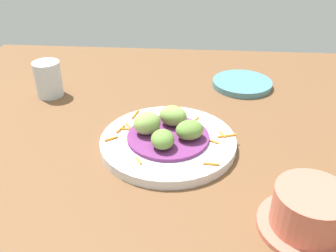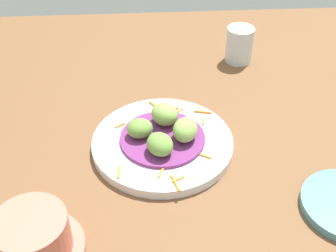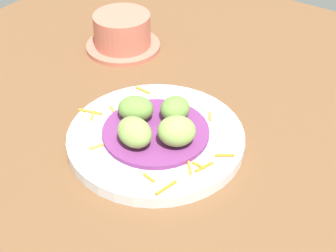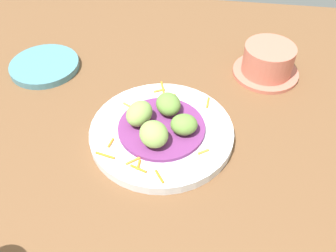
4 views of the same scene
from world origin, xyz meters
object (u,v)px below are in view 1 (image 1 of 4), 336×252
object	(u,v)px
guac_scoop_center	(190,130)
water_glass	(48,79)
guac_scoop_left	(163,139)
side_plate_small	(242,84)
terracotta_bowl	(309,212)
main_plate	(168,142)
guac_scoop_right	(173,116)
guac_scoop_back	(147,123)

from	to	relation	value
guac_scoop_center	water_glass	distance (cm)	39.00
guac_scoop_left	guac_scoop_center	size ratio (longest dim) A/B	0.89
side_plate_small	terracotta_bowl	bearing A→B (deg)	5.74
main_plate	water_glass	xyz separation A→B (cm)	(-19.40, -29.51, 3.25)
guac_scoop_right	guac_scoop_back	size ratio (longest dim) A/B	1.05
guac_scoop_center	side_plate_small	size ratio (longest dim) A/B	0.35
guac_scoop_right	terracotta_bowl	distance (cm)	30.70
guac_scoop_left	guac_scoop_back	size ratio (longest dim) A/B	0.89
water_glass	guac_scoop_back	bearing A→B (deg)	53.72
guac_scoop_back	guac_scoop_right	bearing A→B (deg)	125.76
guac_scoop_right	guac_scoop_left	bearing A→B (deg)	-9.24
guac_scoop_back	terracotta_bowl	size ratio (longest dim) A/B	0.38
guac_scoop_center	guac_scoop_back	world-z (taller)	guac_scoop_back
main_plate	water_glass	world-z (taller)	water_glass
main_plate	side_plate_small	bearing A→B (deg)	149.82
water_glass	terracotta_bowl	bearing A→B (deg)	52.72
main_plate	terracotta_bowl	bearing A→B (deg)	47.78
guac_scoop_back	guac_scoop_center	bearing A→B (deg)	80.76
terracotta_bowl	guac_scoop_back	bearing A→B (deg)	-128.28
guac_scoop_center	terracotta_bowl	distance (cm)	25.07
guac_scoop_back	water_glass	size ratio (longest dim) A/B	0.63
main_plate	terracotta_bowl	world-z (taller)	terracotta_bowl
guac_scoop_right	side_plate_small	world-z (taller)	guac_scoop_right
side_plate_small	guac_scoop_center	bearing A→B (deg)	-23.28
guac_scoop_right	guac_scoop_center	bearing A→B (deg)	35.76
guac_scoop_left	guac_scoop_right	size ratio (longest dim) A/B	0.85
guac_scoop_center	side_plate_small	distance (cm)	31.30
guac_scoop_left	guac_scoop_center	xyz separation A→B (cm)	(-3.31, 4.59, 0.11)
main_plate	guac_scoop_back	distance (cm)	5.38
side_plate_small	water_glass	distance (cm)	46.67
guac_scoop_center	side_plate_small	xyz separation A→B (cm)	(-28.58, 12.30, -3.45)
main_plate	side_plate_small	distance (cm)	32.32
guac_scoop_center	water_glass	xyz separation A→B (cm)	(-20.04, -33.46, -0.05)
guac_scoop_center	terracotta_bowl	world-z (taller)	terracotta_bowl
main_plate	guac_scoop_back	bearing A→B (deg)	-99.24
main_plate	guac_scoop_right	distance (cm)	5.32
guac_scoop_back	terracotta_bowl	bearing A→B (deg)	51.72
guac_scoop_back	main_plate	bearing A→B (deg)	80.76
guac_scoop_left	guac_scoop_back	xyz separation A→B (cm)	(-4.59, -3.31, 0.41)
terracotta_bowl	side_plate_small	bearing A→B (deg)	-174.26
guac_scoop_back	water_glass	distance (cm)	31.70
guac_scoop_center	water_glass	size ratio (longest dim) A/B	0.63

